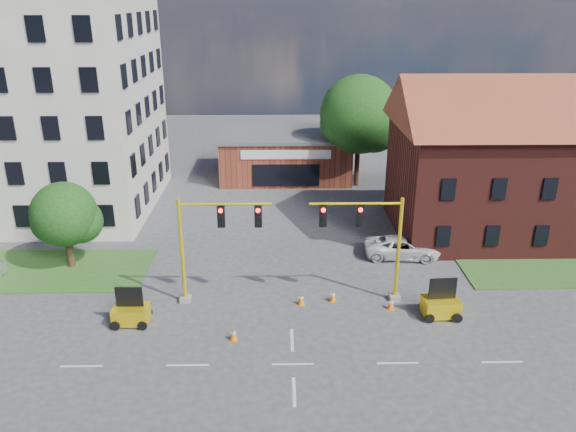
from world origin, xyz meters
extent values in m
plane|color=#3F3F42|center=(0.00, 0.00, 0.00)|extent=(120.00, 120.00, 0.00)
cube|color=#2B541F|center=(18.00, 9.00, 0.04)|extent=(14.00, 4.00, 0.08)
cube|color=beige|center=(-20.00, 22.00, 10.00)|extent=(18.00, 15.00, 20.00)
cube|color=maroon|center=(0.00, 30.00, 2.00)|extent=(12.00, 8.00, 4.00)
cube|color=#4F5051|center=(0.00, 30.00, 4.15)|extent=(12.40, 8.40, 0.30)
cube|color=silver|center=(0.00, 25.95, 3.20)|extent=(8.00, 0.10, 0.80)
cube|color=black|center=(0.00, 25.95, 1.30)|extent=(6.00, 0.10, 2.00)
cube|color=#541D19|center=(18.00, 16.00, 4.00)|extent=(20.00, 10.00, 8.00)
cylinder|color=#341E13|center=(6.50, 27.00, 2.32)|extent=(0.44, 0.44, 4.65)
sphere|color=#143B12|center=(6.50, 27.00, 6.55)|extent=(6.98, 6.98, 6.98)
sphere|color=#143B12|center=(7.90, 27.30, 5.49)|extent=(4.88, 4.88, 4.88)
cylinder|color=#341E13|center=(-14.00, 10.50, 1.29)|extent=(0.44, 0.44, 2.59)
sphere|color=#143B12|center=(-14.00, 10.50, 3.65)|extent=(4.07, 4.07, 4.07)
sphere|color=#143B12|center=(-13.19, 10.80, 3.06)|extent=(2.85, 2.85, 2.85)
cube|color=gray|center=(-6.00, 6.00, 0.15)|extent=(0.60, 0.60, 0.30)
cylinder|color=yellow|center=(-6.00, 6.00, 3.10)|extent=(0.20, 0.20, 6.20)
cylinder|color=yellow|center=(-3.50, 6.00, 5.90)|extent=(5.00, 0.14, 0.14)
cube|color=black|center=(-3.75, 6.00, 5.20)|extent=(0.40, 0.32, 1.20)
cube|color=black|center=(-1.75, 6.00, 5.20)|extent=(0.40, 0.32, 1.20)
sphere|color=#FF0C07|center=(-3.75, 5.82, 5.60)|extent=(0.24, 0.24, 0.24)
cube|color=gray|center=(6.00, 6.00, 0.15)|extent=(0.60, 0.60, 0.30)
cylinder|color=yellow|center=(6.00, 6.00, 3.10)|extent=(0.20, 0.20, 6.20)
cylinder|color=yellow|center=(3.50, 6.00, 5.90)|extent=(5.00, 0.14, 0.14)
cube|color=black|center=(3.75, 6.00, 5.20)|extent=(0.40, 0.32, 1.20)
cube|color=black|center=(1.75, 6.00, 5.20)|extent=(0.40, 0.32, 1.20)
sphere|color=#FF0C07|center=(3.75, 5.82, 5.60)|extent=(0.24, 0.24, 0.24)
cube|color=yellow|center=(-8.50, 3.71, 0.56)|extent=(1.85, 1.26, 0.91)
cube|color=black|center=(-8.50, 3.71, 1.62)|extent=(1.42, 0.15, 1.12)
cube|color=yellow|center=(8.12, 4.19, 0.58)|extent=(2.00, 1.41, 0.96)
cube|color=black|center=(8.12, 4.19, 1.70)|extent=(1.49, 0.23, 1.17)
cube|color=orange|center=(-2.96, 2.05, 0.02)|extent=(0.38, 0.38, 0.04)
cone|color=orange|center=(-2.96, 2.05, 0.35)|extent=(0.40, 0.40, 0.70)
cylinder|color=silver|center=(-2.96, 2.05, 0.42)|extent=(0.27, 0.27, 0.09)
cube|color=orange|center=(0.59, 5.51, 0.02)|extent=(0.38, 0.38, 0.04)
cone|color=orange|center=(0.59, 5.51, 0.35)|extent=(0.40, 0.40, 0.70)
cylinder|color=silver|center=(0.59, 5.51, 0.42)|extent=(0.27, 0.27, 0.09)
cube|color=orange|center=(5.57, 4.95, 0.02)|extent=(0.38, 0.38, 0.04)
cone|color=orange|center=(5.57, 4.95, 0.35)|extent=(0.40, 0.40, 0.70)
cylinder|color=silver|center=(5.57, 4.95, 0.42)|extent=(0.27, 0.27, 0.09)
cube|color=orange|center=(2.42, 5.86, 0.02)|extent=(0.38, 0.38, 0.04)
cone|color=orange|center=(2.42, 5.86, 0.35)|extent=(0.40, 0.40, 0.70)
cylinder|color=silver|center=(2.42, 5.86, 0.42)|extent=(0.27, 0.27, 0.09)
imported|color=white|center=(7.57, 11.67, 0.69)|extent=(5.16, 2.68, 1.39)
camera|label=1|loc=(-0.60, -22.18, 16.28)|focal=35.00mm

